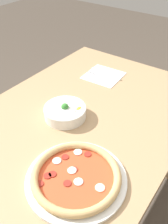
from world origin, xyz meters
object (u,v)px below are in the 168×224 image
Objects in this scene: knife at (107,74)px; pizza at (76,177)px; bowl at (65,111)px; fork at (101,77)px.

pizza is at bearing 120.08° from knife.
knife is at bearing 6.35° from bowl.
bowl is at bearing 104.93° from fork.
fork is at bearing 25.70° from pizza.
knife is (0.05, -0.01, -0.00)m from fork.
bowl is at bearing 44.98° from pizza.
fork is at bearing 89.12° from knife.
pizza is 1.84× the size of bowl.
pizza is 0.72m from knife.
bowl reaches higher than fork.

